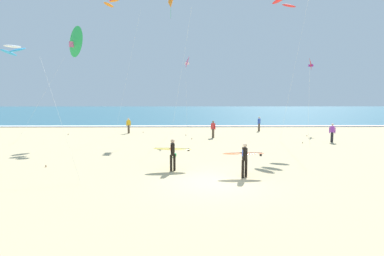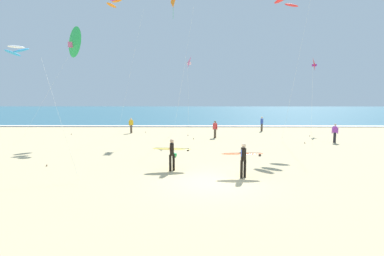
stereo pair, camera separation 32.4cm
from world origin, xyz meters
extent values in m
plane|color=tan|center=(0.00, 0.00, 0.00)|extent=(160.00, 160.00, 0.00)
cube|color=#2D6075|center=(0.00, 53.57, 0.04)|extent=(160.00, 60.00, 0.08)
cube|color=white|center=(0.00, 23.87, 0.09)|extent=(160.00, 1.20, 0.01)
cylinder|color=black|center=(1.42, 0.60, 0.44)|extent=(0.13, 0.13, 0.88)
cylinder|color=black|center=(1.60, 0.76, 0.44)|extent=(0.13, 0.13, 0.88)
cube|color=black|center=(1.51, 0.68, 1.18)|extent=(0.20, 0.34, 0.60)
cube|color=blue|center=(1.40, 0.68, 1.22)|extent=(0.01, 0.20, 0.32)
sphere|color=beige|center=(1.51, 0.68, 1.60)|extent=(0.21, 0.21, 0.21)
cylinder|color=black|center=(1.51, 0.45, 1.14)|extent=(0.09, 0.09, 0.56)
cylinder|color=black|center=(1.51, 0.91, 1.29)|extent=(0.09, 0.09, 0.26)
cylinder|color=black|center=(1.44, 1.00, 1.16)|extent=(0.25, 0.08, 0.14)
ellipsoid|color=orange|center=(1.50, 1.04, 1.12)|extent=(2.08, 0.51, 0.09)
cube|color=#333333|center=(1.50, 1.04, 1.16)|extent=(1.82, 0.04, 0.02)
cube|color=#262628|center=(2.37, 1.05, 1.05)|extent=(0.12, 0.01, 0.14)
cylinder|color=black|center=(-2.12, 1.89, 0.44)|extent=(0.13, 0.13, 0.88)
cylinder|color=black|center=(-1.95, 2.06, 0.44)|extent=(0.13, 0.13, 0.88)
cube|color=black|center=(-2.03, 1.98, 1.18)|extent=(0.23, 0.36, 0.60)
cube|color=red|center=(-2.14, 1.97, 1.22)|extent=(0.03, 0.20, 0.32)
sphere|color=tan|center=(-2.03, 1.98, 1.60)|extent=(0.21, 0.21, 0.21)
cylinder|color=black|center=(-2.01, 1.75, 1.14)|extent=(0.09, 0.09, 0.56)
cylinder|color=black|center=(-2.05, 2.21, 1.29)|extent=(0.09, 0.09, 0.26)
cylinder|color=black|center=(-2.12, 2.29, 1.16)|extent=(0.26, 0.10, 0.14)
ellipsoid|color=#EFD14C|center=(-2.07, 2.33, 1.12)|extent=(2.12, 0.76, 0.16)
cube|color=#333333|center=(-2.07, 2.33, 1.16)|extent=(1.81, 0.19, 0.08)
cube|color=#262628|center=(-1.20, 2.42, 1.05)|extent=(0.12, 0.02, 0.14)
ellipsoid|color=orange|center=(-8.96, 16.87, 12.64)|extent=(1.16, 1.04, 0.50)
ellipsoid|color=purple|center=(-8.53, 16.21, 12.94)|extent=(1.15, 1.03, 0.20)
ellipsoid|color=orange|center=(-8.09, 15.55, 12.64)|extent=(1.16, 1.04, 0.50)
cylinder|color=silver|center=(-7.27, 17.04, 6.32)|extent=(2.53, 1.68, 12.45)
cylinder|color=brown|center=(-6.01, 17.87, 0.05)|extent=(0.06, 0.06, 0.10)
cube|color=orange|center=(-2.99, 17.41, 13.21)|extent=(0.59, 1.16, 1.28)
cylinder|color=green|center=(-2.99, 17.41, 12.02)|extent=(0.02, 0.02, 1.10)
cylinder|color=silver|center=(-1.96, 15.34, 5.78)|extent=(2.07, 4.16, 11.37)
cylinder|color=brown|center=(-0.94, 13.26, 0.05)|extent=(0.06, 0.06, 0.10)
cone|color=green|center=(-6.08, -0.29, 6.29)|extent=(1.10, 1.14, 1.34)
cube|color=pink|center=(-6.08, -0.29, 6.15)|extent=(0.36, 0.35, 0.24)
cylinder|color=silver|center=(-7.62, 1.32, 3.06)|extent=(3.08, 3.22, 5.93)
cylinder|color=brown|center=(-9.15, 2.92, 0.05)|extent=(0.06, 0.06, 0.10)
cone|color=pink|center=(-1.37, 13.74, 6.89)|extent=(0.51, 1.13, 1.09)
cube|color=white|center=(-1.37, 13.74, 6.75)|extent=(0.40, 0.05, 0.24)
cylinder|color=silver|center=(-1.43, 14.65, 3.36)|extent=(0.14, 1.83, 6.53)
cylinder|color=brown|center=(-1.50, 15.56, 0.05)|extent=(0.06, 0.06, 0.10)
ellipsoid|color=#2D99DB|center=(-17.07, 13.70, 7.67)|extent=(1.43, 1.46, 0.62)
ellipsoid|color=white|center=(-16.26, 12.94, 8.09)|extent=(1.44, 1.47, 0.20)
ellipsoid|color=#2D99DB|center=(-15.45, 12.18, 7.67)|extent=(1.43, 1.46, 0.62)
cylinder|color=silver|center=(-14.72, 14.58, 3.84)|extent=(3.09, 3.29, 7.48)
cylinder|color=brown|center=(-13.18, 16.22, 0.05)|extent=(0.06, 0.06, 0.10)
ellipsoid|color=red|center=(7.32, 12.98, 11.51)|extent=(1.31, 1.21, 0.58)
cylinder|color=silver|center=(7.44, 11.59, 5.76)|extent=(1.53, 1.25, 11.31)
cylinder|color=brown|center=(8.20, 10.97, 0.05)|extent=(0.06, 0.06, 0.10)
cone|color=red|center=(12.09, 19.70, 7.28)|extent=(0.87, 1.43, 1.40)
cube|color=purple|center=(12.09, 19.70, 7.14)|extent=(0.47, 0.21, 0.24)
cylinder|color=silver|center=(11.13, 17.41, 3.56)|extent=(1.92, 4.60, 6.92)
cylinder|color=brown|center=(10.18, 15.12, 0.05)|extent=(0.06, 0.06, 0.10)
cylinder|color=#4C3D2D|center=(6.48, 19.22, 0.42)|extent=(0.22, 0.22, 0.84)
cube|color=#3351B7|center=(6.48, 19.22, 1.11)|extent=(0.34, 0.36, 0.54)
sphere|color=beige|center=(6.48, 19.22, 1.49)|extent=(0.20, 0.20, 0.20)
cylinder|color=#3351B7|center=(6.35, 19.05, 1.01)|extent=(0.08, 0.08, 0.50)
cylinder|color=#3351B7|center=(6.61, 19.39, 1.01)|extent=(0.08, 0.08, 0.50)
cylinder|color=black|center=(10.85, 11.46, 0.42)|extent=(0.22, 0.22, 0.84)
cube|color=purple|center=(10.85, 11.46, 1.11)|extent=(0.37, 0.31, 0.54)
sphere|color=beige|center=(10.85, 11.46, 1.49)|extent=(0.20, 0.20, 0.20)
cylinder|color=purple|center=(11.04, 11.36, 1.01)|extent=(0.08, 0.08, 0.50)
cylinder|color=purple|center=(10.67, 11.56, 1.01)|extent=(0.08, 0.08, 0.50)
cylinder|color=#4C3D2D|center=(-7.43, 17.46, 0.42)|extent=(0.22, 0.22, 0.84)
cube|color=gold|center=(-7.43, 17.46, 1.11)|extent=(0.37, 0.33, 0.54)
sphere|color=beige|center=(-7.43, 17.46, 1.49)|extent=(0.20, 0.20, 0.20)
cylinder|color=gold|center=(-7.61, 17.34, 1.01)|extent=(0.08, 0.08, 0.50)
cylinder|color=gold|center=(-7.26, 17.58, 1.01)|extent=(0.08, 0.08, 0.50)
cylinder|color=#4C3D2D|center=(1.04, 14.12, 0.42)|extent=(0.22, 0.22, 0.84)
cube|color=red|center=(1.04, 14.12, 1.11)|extent=(0.36, 0.34, 0.54)
sphere|color=brown|center=(1.04, 14.12, 1.49)|extent=(0.20, 0.20, 0.20)
cylinder|color=red|center=(1.21, 13.99, 1.01)|extent=(0.08, 0.08, 0.50)
cylinder|color=red|center=(0.88, 14.25, 1.01)|extent=(0.08, 0.08, 0.50)
sphere|color=green|center=(-2.12, 5.54, 0.14)|extent=(0.28, 0.28, 0.28)
camera|label=1|loc=(-1.16, -13.63, 4.04)|focal=28.31mm
camera|label=2|loc=(-0.84, -13.63, 4.04)|focal=28.31mm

